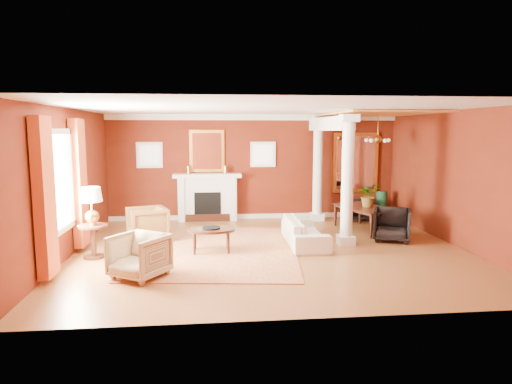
{
  "coord_description": "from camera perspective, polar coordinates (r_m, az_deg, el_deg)",
  "views": [
    {
      "loc": [
        -1.24,
        -9.14,
        2.48
      ],
      "look_at": [
        -0.25,
        0.53,
        1.15
      ],
      "focal_mm": 32.0,
      "sensor_mm": 36.0,
      "label": 1
    }
  ],
  "objects": [
    {
      "name": "coffee_book",
      "position": [
        9.28,
        -5.72,
        -4.0
      ],
      "size": [
        0.15,
        0.02,
        0.2
      ],
      "primitive_type": "imported",
      "rotation": [
        0.0,
        0.0,
        0.0
      ],
      "color": "black",
      "rests_on": "coffee_table"
    },
    {
      "name": "sofa",
      "position": [
        9.98,
        6.12,
        -4.41
      ],
      "size": [
        0.6,
        1.94,
        0.76
      ],
      "primitive_type": "imported",
      "rotation": [
        0.0,
        0.0,
        1.55
      ],
      "color": "beige",
      "rests_on": "ground"
    },
    {
      "name": "column_front",
      "position": [
        9.94,
        11.37,
        1.56
      ],
      "size": [
        0.36,
        0.36,
        2.8
      ],
      "color": "white",
      "rests_on": "ground"
    },
    {
      "name": "fireplace",
      "position": [
        12.59,
        -6.08,
        -0.63
      ],
      "size": [
        1.85,
        0.42,
        1.29
      ],
      "color": "white",
      "rests_on": "ground"
    },
    {
      "name": "armchair_stripe",
      "position": [
        7.96,
        -14.41,
        -7.51
      ],
      "size": [
        1.08,
        1.07,
        0.82
      ],
      "primitive_type": "imported",
      "rotation": [
        0.0,
        0.0,
        -0.59
      ],
      "color": "#CBB287",
      "rests_on": "ground"
    },
    {
      "name": "dining_table",
      "position": [
        11.6,
        13.66,
        -2.43
      ],
      "size": [
        1.05,
        1.77,
        0.93
      ],
      "primitive_type": "imported",
      "rotation": [
        0.0,
        0.0,
        1.87
      ],
      "color": "black",
      "rests_on": "ground"
    },
    {
      "name": "side_table",
      "position": [
        9.33,
        -19.81,
        -2.28
      ],
      "size": [
        0.56,
        0.56,
        1.39
      ],
      "rotation": [
        0.0,
        0.0,
        -0.19
      ],
      "color": "black",
      "rests_on": "ground"
    },
    {
      "name": "green_urn",
      "position": [
        13.13,
        15.39,
        -1.97
      ],
      "size": [
        0.34,
        0.34,
        0.81
      ],
      "color": "#133C21",
      "rests_on": "ground"
    },
    {
      "name": "column_back",
      "position": [
        12.53,
        7.73,
        2.9
      ],
      "size": [
        0.36,
        0.36,
        2.8
      ],
      "color": "white",
      "rests_on": "ground"
    },
    {
      "name": "overmantel_mirror",
      "position": [
        12.6,
        -6.16,
        5.11
      ],
      "size": [
        0.95,
        0.07,
        1.15
      ],
      "color": "#EEB546",
      "rests_on": "fireplace"
    },
    {
      "name": "dining_chair_far",
      "position": [
        12.91,
        12.59,
        -1.92
      ],
      "size": [
        0.7,
        0.66,
        0.69
      ],
      "primitive_type": "imported",
      "rotation": [
        0.0,
        0.0,
        3.19
      ],
      "color": "black",
      "rests_on": "ground"
    },
    {
      "name": "chandelier",
      "position": [
        11.7,
        14.96,
        6.39
      ],
      "size": [
        0.6,
        0.62,
        0.75
      ],
      "color": "gold",
      "rests_on": "room_shell"
    },
    {
      "name": "left_window",
      "position": [
        9.0,
        -22.98,
        0.44
      ],
      "size": [
        0.21,
        2.55,
        2.6
      ],
      "color": "white",
      "rests_on": "room_shell"
    },
    {
      "name": "base_trim",
      "position": [
        12.89,
        -0.24,
        -3.03
      ],
      "size": [
        8.0,
        0.08,
        0.12
      ],
      "primitive_type": "cube",
      "color": "white",
      "rests_on": "ground"
    },
    {
      "name": "dining_chair_near",
      "position": [
        10.69,
        16.66,
        -3.75
      ],
      "size": [
        1.01,
        0.98,
        0.8
      ],
      "primitive_type": "imported",
      "rotation": [
        0.0,
        0.0,
        -0.42
      ],
      "color": "black",
      "rests_on": "ground"
    },
    {
      "name": "crown_trim",
      "position": [
        12.66,
        -0.25,
        9.33
      ],
      "size": [
        8.0,
        0.08,
        0.16
      ],
      "primitive_type": "cube",
      "color": "white",
      "rests_on": "room_shell"
    },
    {
      "name": "rug",
      "position": [
        9.57,
        -4.66,
        -7.19
      ],
      "size": [
        3.65,
        4.57,
        0.02
      ],
      "primitive_type": "cube",
      "rotation": [
        0.0,
        0.0,
        -0.12
      ],
      "color": "maroon",
      "rests_on": "ground"
    },
    {
      "name": "flank_window_left",
      "position": [
        12.72,
        -13.17,
        4.52
      ],
      "size": [
        0.7,
        0.07,
        0.7
      ],
      "color": "white",
      "rests_on": "room_shell"
    },
    {
      "name": "armchair_leopard",
      "position": [
        10.48,
        -13.45,
        -3.74
      ],
      "size": [
        0.99,
        1.03,
        0.84
      ],
      "primitive_type": "imported",
      "rotation": [
        0.0,
        0.0,
        -1.24
      ],
      "color": "black",
      "rests_on": "ground"
    },
    {
      "name": "dining_mirror",
      "position": [
        13.28,
        12.33,
        3.6
      ],
      "size": [
        1.3,
        0.07,
        1.7
      ],
      "color": "#EEB546",
      "rests_on": "room_shell"
    },
    {
      "name": "flank_window_right",
      "position": [
        12.71,
        0.88,
        4.72
      ],
      "size": [
        0.7,
        0.07,
        0.7
      ],
      "color": "white",
      "rests_on": "room_shell"
    },
    {
      "name": "ground",
      "position": [
        9.55,
        1.81,
        -7.26
      ],
      "size": [
        8.0,
        8.0,
        0.0
      ],
      "primitive_type": "plane",
      "color": "brown",
      "rests_on": "ground"
    },
    {
      "name": "potted_plant",
      "position": [
        11.54,
        13.92,
        0.98
      ],
      "size": [
        0.7,
        0.73,
        0.45
      ],
      "primitive_type": "imported",
      "rotation": [
        0.0,
        0.0,
        0.37
      ],
      "color": "#26591E",
      "rests_on": "dining_table"
    },
    {
      "name": "coffee_table",
      "position": [
        9.32,
        -5.61,
        -4.88
      ],
      "size": [
        0.96,
        0.96,
        0.49
      ],
      "rotation": [
        0.0,
        0.0,
        -0.27
      ],
      "color": "black",
      "rests_on": "ground"
    },
    {
      "name": "room_shell",
      "position": [
        9.23,
        1.86,
        4.92
      ],
      "size": [
        8.04,
        7.04,
        2.92
      ],
      "color": "#601A0D",
      "rests_on": "ground"
    },
    {
      "name": "amber_ceiling",
      "position": [
        11.64,
        14.92,
        9.45
      ],
      "size": [
        2.3,
        3.4,
        0.04
      ],
      "primitive_type": "cube",
      "color": "gold",
      "rests_on": "room_shell"
    },
    {
      "name": "header_beam",
      "position": [
        11.42,
        9.15,
        8.4
      ],
      "size": [
        0.3,
        3.2,
        0.32
      ],
      "primitive_type": "cube",
      "color": "white",
      "rests_on": "column_front"
    }
  ]
}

